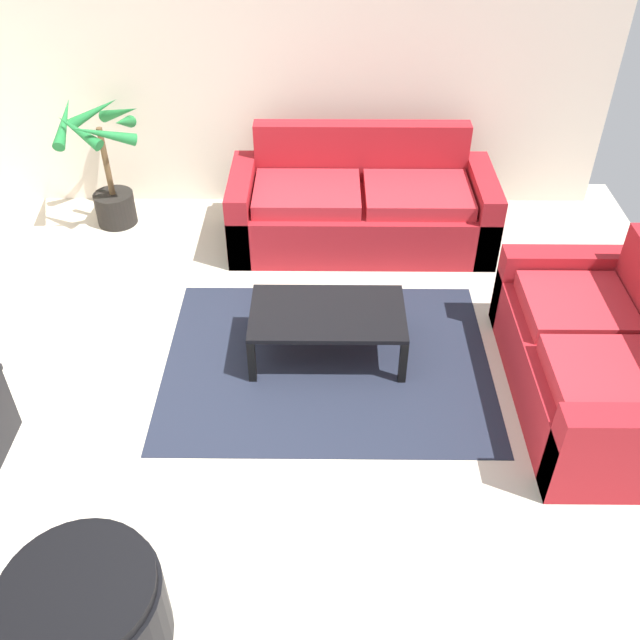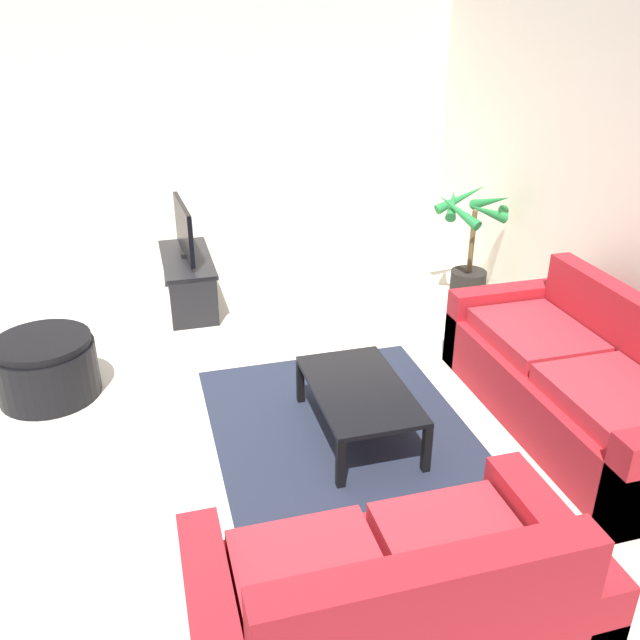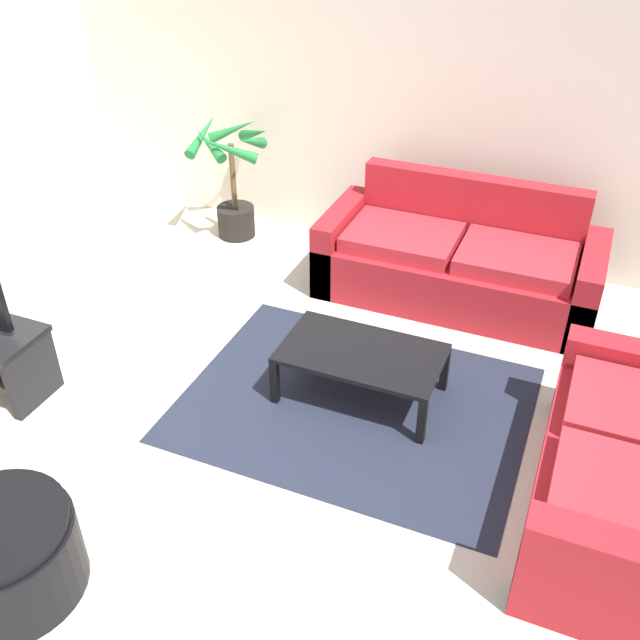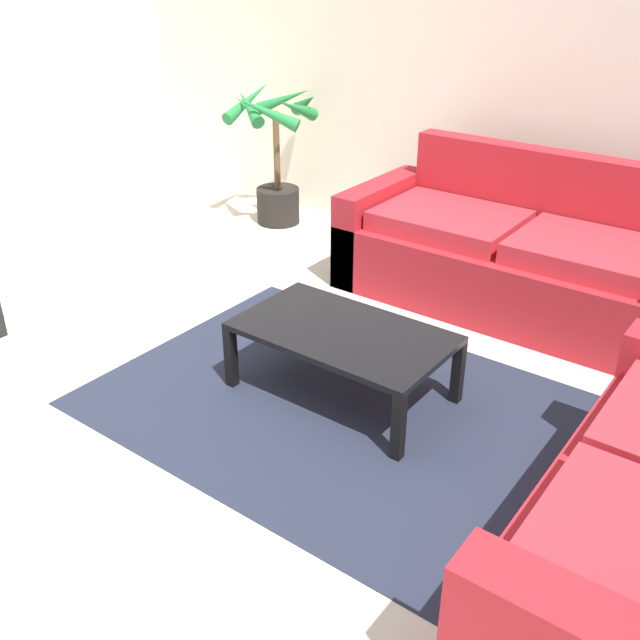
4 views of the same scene
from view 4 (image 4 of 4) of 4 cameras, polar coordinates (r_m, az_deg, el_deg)
ground_plane at (r=3.50m, az=-14.42°, el=-8.26°), size 6.60×6.60×0.00m
wall_back at (r=5.26m, az=10.96°, el=20.16°), size 6.00×0.06×2.70m
couch_main at (r=4.54m, az=15.59°, el=4.68°), size 2.14×0.90×0.90m
coffee_table at (r=3.46m, az=1.83°, el=-1.40°), size 1.03×0.60×0.36m
area_rug at (r=3.56m, az=0.81°, el=-6.48°), size 2.20×1.70×0.01m
potted_palm at (r=5.73m, az=-3.51°, el=12.57°), size 0.69×0.75×1.08m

